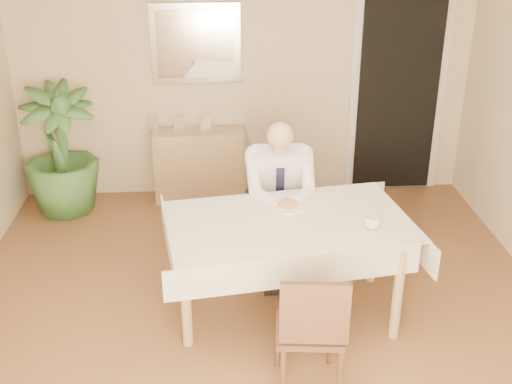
{
  "coord_description": "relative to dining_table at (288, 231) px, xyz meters",
  "views": [
    {
      "loc": [
        -0.24,
        -3.7,
        2.81
      ],
      "look_at": [
        0.0,
        0.35,
        0.95
      ],
      "focal_mm": 45.0,
      "sensor_mm": 36.0,
      "label": 1
    }
  ],
  "objects": [
    {
      "name": "sideboard",
      "position": [
        -0.68,
        2.03,
        -0.31
      ],
      "size": [
        0.92,
        0.34,
        0.73
      ],
      "primitive_type": "cube",
      "rotation": [
        0.0,
        0.0,
        0.04
      ],
      "color": "tan",
      "rests_on": "ground"
    },
    {
      "name": "fork",
      "position": [
        -0.02,
        0.15,
        0.11
      ],
      "size": [
        0.01,
        0.13,
        0.01
      ],
      "primitive_type": "cylinder",
      "rotation": [
        1.57,
        0.0,
        0.0
      ],
      "color": "silver",
      "rests_on": "dining_table"
    },
    {
      "name": "photo_frame_right",
      "position": [
        -0.61,
        2.08,
        0.13
      ],
      "size": [
        0.1,
        0.02,
        0.14
      ],
      "primitive_type": "cube",
      "color": "silver",
      "rests_on": "sideboard"
    },
    {
      "name": "coffee_mug",
      "position": [
        0.56,
        -0.15,
        0.13
      ],
      "size": [
        0.12,
        0.12,
        0.09
      ],
      "primitive_type": "imported",
      "rotation": [
        0.0,
        0.0,
        -0.12
      ],
      "color": "white",
      "rests_on": "dining_table"
    },
    {
      "name": "chair_near",
      "position": [
        0.05,
        -0.87,
        -0.19
      ],
      "size": [
        0.44,
        0.44,
        0.86
      ],
      "rotation": [
        0.0,
        0.0,
        -0.09
      ],
      "color": "#422518",
      "rests_on": "ground"
    },
    {
      "name": "doorway",
      "position": [
        1.33,
        2.18,
        0.33
      ],
      "size": [
        0.96,
        0.07,
        2.1
      ],
      "color": "beige",
      "rests_on": "ground"
    },
    {
      "name": "dining_table",
      "position": [
        0.0,
        0.0,
        0.0
      ],
      "size": [
        1.87,
        1.28,
        0.75
      ],
      "rotation": [
        0.0,
        0.0,
        0.16
      ],
      "color": "tan",
      "rests_on": "ground"
    },
    {
      "name": "potted_palm",
      "position": [
        -1.99,
        1.81,
        -0.04
      ],
      "size": [
        0.91,
        0.91,
        1.26
      ],
      "primitive_type": "imported",
      "rotation": [
        0.0,
        0.0,
        0.36
      ],
      "color": "#305927",
      "rests_on": "ground"
    },
    {
      "name": "chair_far",
      "position": [
        0.0,
        0.88,
        -0.18
      ],
      "size": [
        0.41,
        0.41,
        0.87
      ],
      "rotation": [
        0.0,
        0.0,
        0.01
      ],
      "color": "#422518",
      "rests_on": "ground"
    },
    {
      "name": "knife",
      "position": [
        0.06,
        0.15,
        0.11
      ],
      "size": [
        0.01,
        0.13,
        0.01
      ],
      "primitive_type": "cylinder",
      "rotation": [
        1.57,
        0.0,
        0.0
      ],
      "color": "silver",
      "rests_on": "dining_table"
    },
    {
      "name": "food",
      "position": [
        0.02,
        0.21,
        0.11
      ],
      "size": [
        0.14,
        0.14,
        0.06
      ],
      "primitive_type": "ellipsoid",
      "color": "#8D6341",
      "rests_on": "dining_table"
    },
    {
      "name": "photo_frame_left",
      "position": [
        -1.13,
        2.09,
        0.13
      ],
      "size": [
        0.1,
        0.02,
        0.14
      ],
      "primitive_type": "cube",
      "color": "silver",
      "rests_on": "sideboard"
    },
    {
      "name": "mirror",
      "position": [
        -0.68,
        2.18,
        0.88
      ],
      "size": [
        0.86,
        0.04,
        0.76
      ],
      "color": "silver",
      "rests_on": "room"
    },
    {
      "name": "room",
      "position": [
        -0.22,
        -0.29,
        0.63
      ],
      "size": [
        5.0,
        5.02,
        2.6
      ],
      "color": "brown",
      "rests_on": "ground"
    },
    {
      "name": "photo_frame_center",
      "position": [
        -0.87,
        2.08,
        0.13
      ],
      "size": [
        0.1,
        0.02,
        0.14
      ],
      "primitive_type": "cube",
      "color": "silver",
      "rests_on": "sideboard"
    },
    {
      "name": "plate",
      "position": [
        0.02,
        0.21,
        0.09
      ],
      "size": [
        0.26,
        0.26,
        0.02
      ],
      "primitive_type": "cylinder",
      "color": "white",
      "rests_on": "dining_table"
    },
    {
      "name": "seated_man",
      "position": [
        0.0,
        0.59,
        0.02
      ],
      "size": [
        0.48,
        0.72,
        1.24
      ],
      "color": "white",
      "rests_on": "ground"
    }
  ]
}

